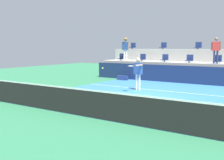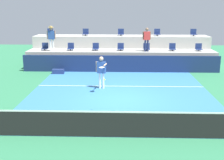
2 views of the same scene
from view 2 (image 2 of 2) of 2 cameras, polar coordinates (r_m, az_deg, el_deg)
ground_plane at (r=13.56m, az=1.60°, el=-3.93°), size 40.00×40.00×0.00m
court_inner_paint at (r=14.51m, az=1.62°, el=-2.69°), size 9.00×10.00×0.01m
court_service_line at (r=15.86m, az=1.65°, el=-1.21°), size 9.00×0.06×0.00m
tennis_net at (r=9.63m, az=1.46°, el=-8.51°), size 10.48×0.08×1.07m
sponsor_backboard at (r=19.24m, az=1.72°, el=3.20°), size 13.00×0.16×1.10m
seating_tier_lower at (r=20.50m, az=1.74°, el=4.10°), size 13.00×1.80×1.25m
seating_tier_upper at (r=22.21m, az=1.77°, el=5.99°), size 13.00×1.80×2.10m
stadium_chair_lower_far_left at (r=21.01m, az=-13.01°, el=6.30°), size 0.44×0.40×0.52m
stadium_chair_lower_left at (r=20.62m, az=-8.11°, el=6.38°), size 0.44×0.40×0.52m
stadium_chair_lower_mid_left at (r=20.39m, az=-3.22°, el=6.41°), size 0.44×0.40×0.52m
stadium_chair_lower_center at (r=20.31m, az=1.71°, el=6.40°), size 0.44×0.40×0.52m
stadium_chair_lower_mid_right at (r=20.38m, az=6.79°, el=6.33°), size 0.44×0.40×0.52m
stadium_chair_lower_right at (r=20.61m, az=11.78°, el=6.22°), size 0.44×0.40×0.52m
stadium_chair_lower_far_right at (r=20.99m, az=16.65°, el=6.07°), size 0.44×0.40×0.52m
stadium_chair_upper_far_left at (r=22.66m, az=-12.05°, el=9.07°), size 0.44×0.40×0.52m
stadium_chair_upper_left at (r=22.17m, az=-5.21°, el=9.21°), size 0.44×0.40×0.52m
stadium_chair_upper_center at (r=22.00m, az=1.76°, el=9.23°), size 0.44×0.40×0.52m
stadium_chair_upper_right at (r=22.16m, az=8.86°, el=9.10°), size 0.44×0.40×0.52m
stadium_chair_upper_far_right at (r=22.64m, az=15.70°, el=8.85°), size 0.44×0.40×0.52m
tennis_player at (r=15.17m, az=-2.10°, el=2.13°), size 0.59×1.26×1.71m
spectator_with_hat at (r=20.40m, az=-11.81°, el=8.47°), size 0.58×0.43×1.70m
spectator_in_grey at (r=19.91m, az=6.82°, el=8.30°), size 0.57×0.25×1.60m
tennis_ball at (r=11.48m, az=-1.48°, el=0.06°), size 0.07×0.07×0.07m
equipment_bag at (r=19.10m, az=-10.50°, el=1.66°), size 0.76×0.28×0.30m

